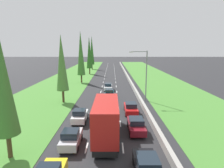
{
  "coord_description": "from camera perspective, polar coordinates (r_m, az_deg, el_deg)",
  "views": [
    {
      "loc": [
        0.7,
        -2.01,
        9.45
      ],
      "look_at": [
        0.63,
        45.94,
        0.44
      ],
      "focal_mm": 30.76,
      "sensor_mm": 36.0,
      "label": 1
    }
  ],
  "objects": [
    {
      "name": "poplar_tree_nearest",
      "position": [
        18.02,
        -29.63,
        0.14
      ],
      "size": [
        2.08,
        2.08,
        11.11
      ],
      "color": "#4C3823",
      "rests_on": "ground"
    },
    {
      "name": "grass_verge_right",
      "position": [
        64.19,
        12.37,
        1.94
      ],
      "size": [
        14.0,
        140.0,
        0.04
      ],
      "primitive_type": "cube",
      "color": "#478433",
      "rests_on": "ground"
    },
    {
      "name": "white_sedan_centre_lane",
      "position": [
        43.47,
        -1.08,
        -0.82
      ],
      "size": [
        1.82,
        4.5,
        1.64
      ],
      "color": "white",
      "rests_on": "ground"
    },
    {
      "name": "yellow_sedan_centre_lane",
      "position": [
        30.71,
        -1.27,
        -5.7
      ],
      "size": [
        1.82,
        4.5,
        1.64
      ],
      "color": "yellow",
      "rests_on": "ground"
    },
    {
      "name": "maroon_sedan_right_lane",
      "position": [
        22.57,
        7.26,
        -11.95
      ],
      "size": [
        1.82,
        4.5,
        1.64
      ],
      "color": "maroon",
      "rests_on": "ground"
    },
    {
      "name": "silver_hatchback_left_lane",
      "position": [
        19.78,
        -11.97,
        -15.43
      ],
      "size": [
        1.74,
        3.9,
        1.72
      ],
      "color": "silver",
      "rests_on": "ground"
    },
    {
      "name": "median_barrier",
      "position": [
        62.86,
        4.65,
        2.35
      ],
      "size": [
        0.44,
        120.0,
        0.85
      ],
      "primitive_type": "cube",
      "color": "#9E9B93",
      "rests_on": "ground"
    },
    {
      "name": "poplar_tree_fifth",
      "position": [
        86.97,
        -5.93,
        9.91
      ],
      "size": [
        2.17,
        2.17,
        14.75
      ],
      "color": "#4C3823",
      "rests_on": "ground"
    },
    {
      "name": "poplar_tree_fourth",
      "position": [
        70.72,
        -6.68,
        9.27
      ],
      "size": [
        2.14,
        2.14,
        13.6
      ],
      "color": "#4C3823",
      "rests_on": "ground"
    },
    {
      "name": "red_sedan_right_lane",
      "position": [
        28.43,
        5.68,
        -7.1
      ],
      "size": [
        1.82,
        4.5,
        1.64
      ],
      "color": "red",
      "rests_on": "ground"
    },
    {
      "name": "ground_plane",
      "position": [
        62.73,
        -0.55,
        1.97
      ],
      "size": [
        300.0,
        300.0,
        0.0
      ],
      "primitive_type": "plane",
      "color": "#28282B",
      "rests_on": "ground"
    },
    {
      "name": "black_sedan_right_lane",
      "position": [
        15.67,
        10.5,
        -23.02
      ],
      "size": [
        1.82,
        4.5,
        1.64
      ],
      "color": "black",
      "rests_on": "ground"
    },
    {
      "name": "poplar_tree_second",
      "position": [
        33.99,
        -14.64,
        6.07
      ],
      "size": [
        2.09,
        2.09,
        11.79
      ],
      "color": "#4C3823",
      "rests_on": "ground"
    },
    {
      "name": "lane_markings",
      "position": [
        62.73,
        -0.55,
        1.98
      ],
      "size": [
        3.64,
        116.0,
        0.01
      ],
      "color": "white",
      "rests_on": "ground"
    },
    {
      "name": "red_box_truck_centre_lane",
      "position": [
        20.61,
        -1.62,
        -10.01
      ],
      "size": [
        2.46,
        9.4,
        4.18
      ],
      "color": "black",
      "rests_on": "ground"
    },
    {
      "name": "street_light_mast",
      "position": [
        34.5,
        9.72,
        3.46
      ],
      "size": [
        3.2,
        0.28,
        9.0
      ],
      "color": "gray",
      "rests_on": "ground"
    },
    {
      "name": "poplar_tree_third",
      "position": [
        52.92,
        -9.18,
        9.01
      ],
      "size": [
        2.15,
        2.15,
        14.03
      ],
      "color": "#4C3823",
      "rests_on": "ground"
    },
    {
      "name": "white_hatchback_left_lane",
      "position": [
        25.51,
        -9.45,
        -9.24
      ],
      "size": [
        1.74,
        3.9,
        1.72
      ],
      "color": "white",
      "rests_on": "ground"
    },
    {
      "name": "teal_hatchback_centre_lane",
      "position": [
        36.95,
        -0.68,
        -2.84
      ],
      "size": [
        1.74,
        3.9,
        1.72
      ],
      "color": "teal",
      "rests_on": "ground"
    },
    {
      "name": "grass_verge_left",
      "position": [
        64.13,
        -11.94,
        1.95
      ],
      "size": [
        14.0,
        140.0,
        0.04
      ],
      "primitive_type": "cube",
      "color": "#478433",
      "rests_on": "ground"
    }
  ]
}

